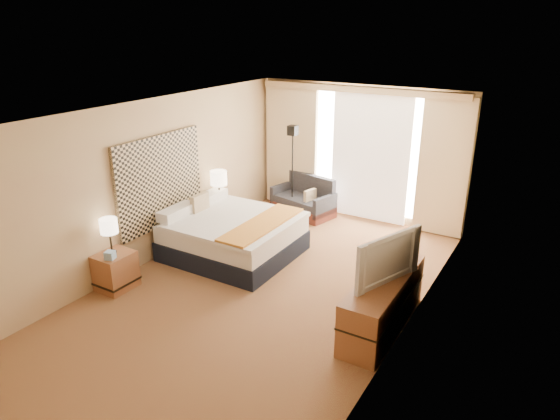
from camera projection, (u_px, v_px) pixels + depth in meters
The scene contains 21 objects.
floor at pixel (262, 290), 7.33m from camera, with size 4.20×7.00×0.02m, color #591A19.
ceiling at pixel (260, 112), 6.40m from camera, with size 4.20×7.00×0.02m, color silver.
wall_back at pixel (359, 153), 9.67m from camera, with size 4.20×0.02×2.60m, color tan.
wall_front at pixel (27, 336), 4.06m from camera, with size 4.20×0.02×2.60m, color tan.
wall_left at pixel (150, 183), 7.87m from camera, with size 0.02×7.00×2.60m, color tan.
wall_right at pixel (411, 239), 5.85m from camera, with size 0.02×7.00×2.60m, color tan.
headboard at pixel (160, 181), 8.02m from camera, with size 0.06×1.85×1.50m, color black.
nightstand_left at pixel (116, 271), 7.29m from camera, with size 0.45×0.52×0.55m, color #945636.
nightstand_right at pixel (220, 217), 9.29m from camera, with size 0.45×0.52×0.55m, color #945636.
media_dresser at pixel (383, 303), 6.32m from camera, with size 0.50×1.80×0.70m, color #945636.
window at pixel (371, 154), 9.52m from camera, with size 2.30×0.02×2.30m, color silver.
curtains at pixel (357, 148), 9.54m from camera, with size 4.12×0.19×2.56m.
bed at pixel (233, 235), 8.31m from camera, with size 1.96×1.80×0.95m.
loveseat at pixel (304, 202), 10.12m from camera, with size 1.36×0.93×0.78m.
floor_lamp at pixel (293, 153), 9.75m from camera, with size 0.23×0.23×1.82m.
desk_chair at pixel (395, 280), 6.75m from camera, with size 0.44×0.44×0.91m.
lamp_left at pixel (109, 227), 7.08m from camera, with size 0.25×0.25×0.53m.
lamp_right at pixel (219, 179), 8.96m from camera, with size 0.30×0.30×0.63m.
tissue_box at pixel (110, 255), 7.02m from camera, with size 0.13×0.13×0.12m, color #8BB2D7.
telephone at pixel (225, 200), 9.27m from camera, with size 0.18×0.14×0.07m, color black.
television at pixel (382, 256), 6.08m from camera, with size 1.09×0.14×0.63m, color black.
Camera 1 is at (3.53, -5.38, 3.70)m, focal length 32.00 mm.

